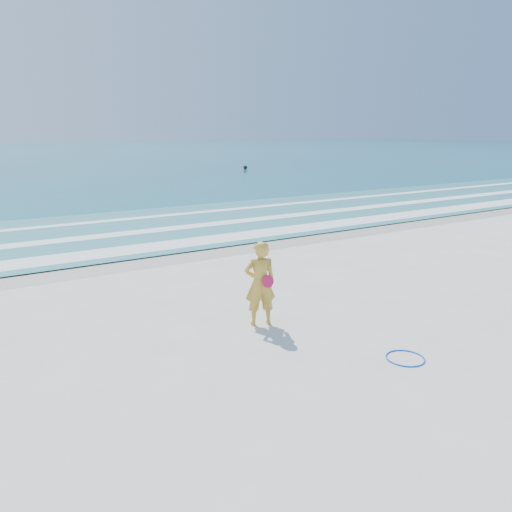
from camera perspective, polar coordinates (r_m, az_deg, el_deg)
ground at (r=9.72m, az=10.93°, el=-10.93°), size 400.00×400.00×0.00m
wet_sand at (r=17.01m, az=-10.17°, el=0.03°), size 400.00×2.40×0.00m
shallow at (r=21.62m, az=-15.24°, el=2.86°), size 400.00×10.00×0.01m
foam_near at (r=18.18m, az=-11.74°, el=1.03°), size 400.00×1.40×0.01m
foam_mid at (r=20.87m, az=-14.58°, el=2.53°), size 400.00×0.90×0.01m
foam_far at (r=23.99m, az=-17.04°, el=3.82°), size 400.00×0.60×0.01m
hoop at (r=9.75m, az=16.69°, el=-11.12°), size 0.72×0.72×0.03m
buoy at (r=54.95m, az=-1.24°, el=10.09°), size 0.43×0.43×0.43m
woman at (r=10.62m, az=0.47°, el=-3.15°), size 0.78×0.63×1.84m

